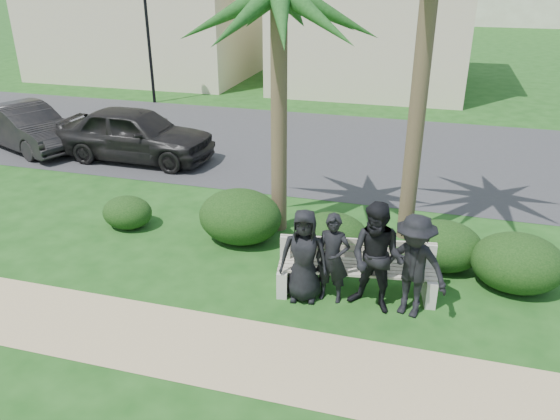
# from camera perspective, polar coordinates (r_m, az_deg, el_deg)

# --- Properties ---
(ground) EXTENTS (160.00, 160.00, 0.00)m
(ground) POSITION_cam_1_polar(r_m,az_deg,el_deg) (9.47, 1.86, -8.54)
(ground) COLOR #174513
(ground) RESTS_ON ground
(footpath) EXTENTS (30.00, 1.60, 0.01)m
(footpath) POSITION_cam_1_polar(r_m,az_deg,el_deg) (8.07, -1.36, -15.24)
(footpath) COLOR tan
(footpath) RESTS_ON ground
(asphalt_street) EXTENTS (160.00, 8.00, 0.01)m
(asphalt_street) POSITION_cam_1_polar(r_m,az_deg,el_deg) (16.65, 8.62, 6.10)
(asphalt_street) COLOR #2D2D30
(asphalt_street) RESTS_ON ground
(stucco_bldg_right) EXTENTS (8.40, 8.40, 7.30)m
(stucco_bldg_right) POSITION_cam_1_polar(r_m,az_deg,el_deg) (25.93, 10.07, 20.76)
(stucco_bldg_right) COLOR beige
(stucco_bldg_right) RESTS_ON ground
(street_lamp) EXTENTS (0.36, 0.36, 4.29)m
(street_lamp) POSITION_cam_1_polar(r_m,az_deg,el_deg) (22.63, -13.69, 18.15)
(street_lamp) COLOR black
(street_lamp) RESTS_ON ground
(park_bench) EXTENTS (2.70, 0.99, 0.91)m
(park_bench) POSITION_cam_1_polar(r_m,az_deg,el_deg) (9.29, 7.98, -6.49)
(park_bench) COLOR #9E9685
(park_bench) RESTS_ON ground
(man_a) EXTENTS (0.85, 0.62, 1.61)m
(man_a) POSITION_cam_1_polar(r_m,az_deg,el_deg) (8.91, 2.51, -4.79)
(man_a) COLOR black
(man_a) RESTS_ON ground
(man_b) EXTENTS (0.58, 0.40, 1.55)m
(man_b) POSITION_cam_1_polar(r_m,az_deg,el_deg) (8.92, 5.51, -5.06)
(man_b) COLOR black
(man_b) RESTS_ON ground
(man_c) EXTENTS (1.05, 0.91, 1.85)m
(man_c) POSITION_cam_1_polar(r_m,az_deg,el_deg) (8.71, 10.09, -5.01)
(man_c) COLOR black
(man_c) RESTS_ON ground
(man_d) EXTENTS (1.25, 0.93, 1.73)m
(man_d) POSITION_cam_1_polar(r_m,az_deg,el_deg) (8.73, 13.73, -5.73)
(man_d) COLOR black
(man_d) RESTS_ON ground
(hedge_a) EXTENTS (1.07, 0.88, 0.70)m
(hedge_a) POSITION_cam_1_polar(r_m,az_deg,el_deg) (11.99, -15.67, -0.15)
(hedge_a) COLOR black
(hedge_a) RESTS_ON ground
(hedge_b) EXTENTS (1.68, 1.39, 1.10)m
(hedge_b) POSITION_cam_1_polar(r_m,az_deg,el_deg) (10.94, -4.19, -0.52)
(hedge_b) COLOR black
(hedge_b) RESTS_ON ground
(hedge_d) EXTENTS (1.40, 1.16, 0.91)m
(hedge_d) POSITION_cam_1_polar(r_m,az_deg,el_deg) (10.35, 5.46, -2.68)
(hedge_d) COLOR black
(hedge_d) RESTS_ON ground
(hedge_e) EXTENTS (1.41, 1.17, 0.92)m
(hedge_e) POSITION_cam_1_polar(r_m,az_deg,el_deg) (10.41, 16.66, -3.46)
(hedge_e) COLOR black
(hedge_e) RESTS_ON ground
(hedge_f) EXTENTS (1.56, 1.29, 1.01)m
(hedge_f) POSITION_cam_1_polar(r_m,az_deg,el_deg) (10.19, 23.60, -4.92)
(hedge_f) COLOR black
(hedge_f) RESTS_ON ground
(car_a) EXTENTS (4.48, 1.87, 1.52)m
(car_a) POSITION_cam_1_polar(r_m,az_deg,el_deg) (16.03, -14.85, 7.68)
(car_a) COLOR black
(car_a) RESTS_ON ground
(car_b) EXTENTS (4.29, 2.86, 1.34)m
(car_b) POSITION_cam_1_polar(r_m,az_deg,el_deg) (18.21, -24.97, 7.88)
(car_b) COLOR black
(car_b) RESTS_ON ground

